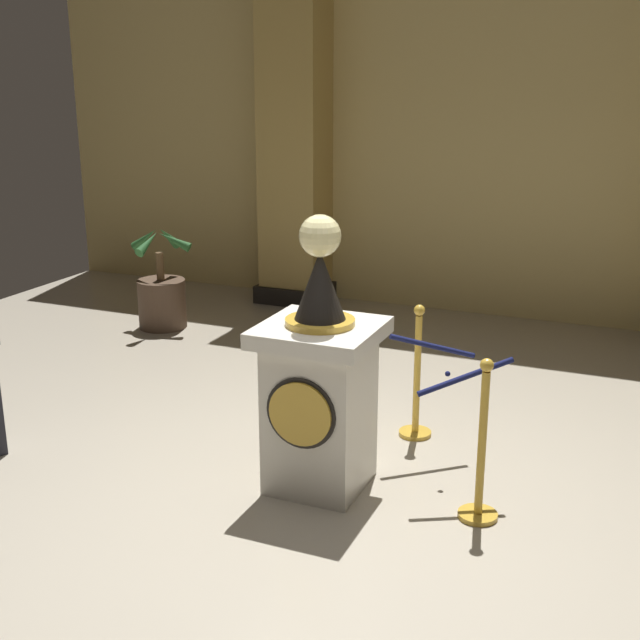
{
  "coord_description": "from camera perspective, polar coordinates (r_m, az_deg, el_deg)",
  "views": [
    {
      "loc": [
        1.8,
        -4.31,
        2.56
      ],
      "look_at": [
        -0.09,
        0.13,
        1.11
      ],
      "focal_mm": 46.21,
      "sensor_mm": 36.0,
      "label": 1
    }
  ],
  "objects": [
    {
      "name": "velvet_rope",
      "position": [
        5.36,
        8.87,
        -2.82
      ],
      "size": [
        0.87,
        0.87,
        0.22
      ],
      "color": "#141947"
    },
    {
      "name": "potted_palm_left",
      "position": [
        8.75,
        -10.9,
        1.58
      ],
      "size": [
        0.7,
        0.69,
        1.08
      ],
      "color": "#4C3828",
      "rests_on": "ground_plane"
    },
    {
      "name": "pedestal_clock",
      "position": [
        5.17,
        -0.02,
        -4.54
      ],
      "size": [
        0.72,
        0.72,
        1.76
      ],
      "color": "silver",
      "rests_on": "ground_plane"
    },
    {
      "name": "stanchion_near",
      "position": [
        5.01,
        11.07,
        -9.77
      ],
      "size": [
        0.24,
        0.24,
        1.01
      ],
      "color": "gold",
      "rests_on": "ground_plane"
    },
    {
      "name": "back_wall",
      "position": [
        9.07,
        11.96,
        12.87
      ],
      "size": [
        10.75,
        0.16,
        4.02
      ],
      "primitive_type": "cube",
      "color": "tan",
      "rests_on": "ground_plane"
    },
    {
      "name": "stanchion_far",
      "position": [
        6.04,
        6.7,
        -4.91
      ],
      "size": [
        0.24,
        0.24,
        1.0
      ],
      "color": "gold",
      "rests_on": "ground_plane"
    },
    {
      "name": "ground_plane",
      "position": [
        5.32,
        0.41,
        -12.05
      ],
      "size": [
        10.75,
        10.75,
        0.0
      ],
      "primitive_type": "plane",
      "color": "#B2A893"
    },
    {
      "name": "column_left",
      "position": [
        9.46,
        -1.59,
        12.78
      ],
      "size": [
        0.83,
        0.83,
        3.86
      ],
      "color": "black",
      "rests_on": "ground_plane"
    }
  ]
}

